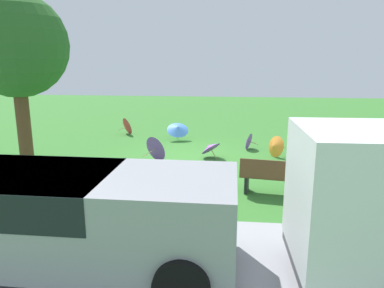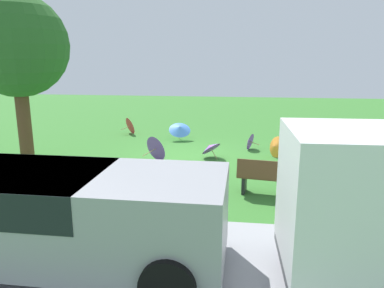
# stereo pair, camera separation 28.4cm
# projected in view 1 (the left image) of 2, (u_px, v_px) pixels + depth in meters

# --- Properties ---
(ground) EXTENTS (40.00, 40.00, 0.00)m
(ground) POSITION_uv_depth(u_px,v_px,m) (187.00, 158.00, 12.25)
(ground) COLOR #387A2D
(road_strip) EXTENTS (40.00, 3.77, 0.01)m
(road_strip) POSITION_uv_depth(u_px,v_px,m) (137.00, 268.00, 5.83)
(road_strip) COLOR #9E9EA3
(road_strip) RESTS_ON ground
(van_dark) EXTENTS (4.62, 2.15, 1.53)m
(van_dark) POSITION_uv_depth(u_px,v_px,m) (77.00, 212.00, 5.75)
(van_dark) COLOR #99999E
(van_dark) RESTS_ON ground
(park_bench) EXTENTS (1.65, 0.72, 0.90)m
(park_bench) POSITION_uv_depth(u_px,v_px,m) (273.00, 177.00, 8.84)
(park_bench) COLOR brown
(park_bench) RESTS_ON ground
(shade_tree) EXTENTS (2.72, 2.72, 4.94)m
(shade_tree) POSITION_uv_depth(u_px,v_px,m) (16.00, 47.00, 9.54)
(shade_tree) COLOR brown
(shade_tree) RESTS_ON ground
(parasol_purple_0) EXTENTS (0.88, 0.89, 0.85)m
(parasol_purple_0) POSITION_uv_depth(u_px,v_px,m) (157.00, 148.00, 11.82)
(parasol_purple_0) COLOR tan
(parasol_purple_0) RESTS_ON ground
(parasol_purple_1) EXTENTS (0.60, 0.65, 0.61)m
(parasol_purple_1) POSITION_uv_depth(u_px,v_px,m) (248.00, 141.00, 13.37)
(parasol_purple_1) COLOR tan
(parasol_purple_1) RESTS_ON ground
(parasol_orange_0) EXTENTS (0.80, 0.91, 0.76)m
(parasol_orange_0) POSITION_uv_depth(u_px,v_px,m) (313.00, 158.00, 10.84)
(parasol_orange_0) COLOR tan
(parasol_orange_0) RESTS_ON ground
(parasol_red_0) EXTENTS (0.75, 0.78, 0.75)m
(parasol_red_0) POSITION_uv_depth(u_px,v_px,m) (128.00, 126.00, 16.00)
(parasol_red_0) COLOR tan
(parasol_red_0) RESTS_ON ground
(parasol_purple_2) EXTENTS (0.90, 0.92, 0.65)m
(parasol_purple_2) POSITION_uv_depth(u_px,v_px,m) (210.00, 147.00, 12.17)
(parasol_purple_2) COLOR tan
(parasol_purple_2) RESTS_ON ground
(parasol_blue_0) EXTENTS (1.05, 1.03, 0.80)m
(parasol_blue_0) POSITION_uv_depth(u_px,v_px,m) (178.00, 128.00, 14.73)
(parasol_blue_0) COLOR tan
(parasol_blue_0) RESTS_ON ground
(parasol_orange_1) EXTENTS (0.76, 0.75, 0.73)m
(parasol_orange_1) POSITION_uv_depth(u_px,v_px,m) (275.00, 146.00, 12.30)
(parasol_orange_1) COLOR tan
(parasol_orange_1) RESTS_ON ground
(parasol_yellow_1) EXTENTS (0.73, 0.65, 0.66)m
(parasol_yellow_1) POSITION_uv_depth(u_px,v_px,m) (376.00, 168.00, 9.93)
(parasol_yellow_1) COLOR tan
(parasol_yellow_1) RESTS_ON ground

